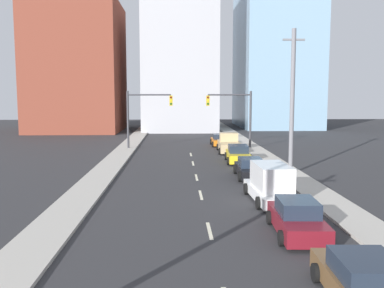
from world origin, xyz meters
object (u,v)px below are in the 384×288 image
traffic_signal_right (238,111)px  sedan_brown (366,284)px  sedan_yellow (238,154)px  utility_pole_right_mid (292,101)px  sedan_orange (220,140)px  traffic_signal_left (141,111)px  sedan_black (250,168)px  box_truck_white (271,184)px  pickup_truck_tan (229,144)px  sedan_maroon (297,219)px

traffic_signal_right → sedan_brown: bearing=-92.2°
traffic_signal_right → sedan_yellow: (-1.26, -9.43, -3.42)m
sedan_brown → utility_pole_right_mid: bearing=83.4°
utility_pole_right_mid → sedan_orange: bearing=100.6°
traffic_signal_left → traffic_signal_right: size_ratio=1.00×
sedan_black → sedan_yellow: (0.11, 6.87, 0.05)m
sedan_yellow → utility_pole_right_mid: bearing=-58.6°
traffic_signal_left → box_truck_white: size_ratio=1.16×
sedan_brown → sedan_black: (-0.03, 18.72, 0.02)m
utility_pole_right_mid → sedan_brown: (-3.20, -19.92, -4.81)m
traffic_signal_left → pickup_truck_tan: traffic_signal_left is taller
utility_pole_right_mid → sedan_yellow: bearing=118.7°
traffic_signal_right → pickup_truck_tan: (-1.21, -2.60, -3.33)m
utility_pole_right_mid → sedan_maroon: bearing=-103.9°
sedan_black → sedan_orange: size_ratio=1.15×
sedan_yellow → pickup_truck_tan: bearing=92.2°
sedan_black → sedan_yellow: bearing=90.7°
traffic_signal_left → utility_pole_right_mid: utility_pole_right_mid is taller
utility_pole_right_mid → sedan_orange: 19.01m
traffic_signal_right → sedan_brown: 35.23m
traffic_signal_right → sedan_yellow: bearing=-97.6°
sedan_brown → sedan_black: size_ratio=0.99×
sedan_black → pickup_truck_tan: 13.70m
sedan_yellow → sedan_black: bearing=-88.2°
traffic_signal_left → sedan_black: (9.08, -16.30, -3.47)m
utility_pole_right_mid → sedan_yellow: (-3.11, 5.67, -4.75)m
box_truck_white → sedan_orange: 26.27m
traffic_signal_left → sedan_black: traffic_signal_left is taller
box_truck_white → pickup_truck_tan: bearing=87.6°
pickup_truck_tan → utility_pole_right_mid: bearing=-74.3°
utility_pole_right_mid → box_truck_white: utility_pole_right_mid is taller
box_truck_white → sedan_brown: bearing=-91.2°
sedan_black → pickup_truck_tan: bearing=90.9°
box_truck_white → sedan_yellow: 13.88m
sedan_black → traffic_signal_left: bearing=120.7°
traffic_signal_right → sedan_maroon: bearing=-93.1°
utility_pole_right_mid → box_truck_white: (-3.31, -8.20, -4.45)m
sedan_orange → sedan_maroon: bearing=-90.2°
sedan_maroon → box_truck_white: box_truck_white is taller
traffic_signal_left → sedan_orange: (8.91, 2.96, -3.49)m
sedan_yellow → box_truck_white: bearing=-88.1°
box_truck_white → sedan_orange: size_ratio=1.28×
sedan_brown → sedan_orange: size_ratio=1.14×
traffic_signal_right → sedan_orange: (-1.54, 2.96, -3.49)m
traffic_signal_right → utility_pole_right_mid: utility_pole_right_mid is taller
traffic_signal_right → sedan_brown: traffic_signal_right is taller
sedan_orange → sedan_yellow: bearing=-88.9°
sedan_brown → pickup_truck_tan: size_ratio=0.88×
box_truck_white → sedan_black: box_truck_white is taller
sedan_maroon → box_truck_white: bearing=91.8°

